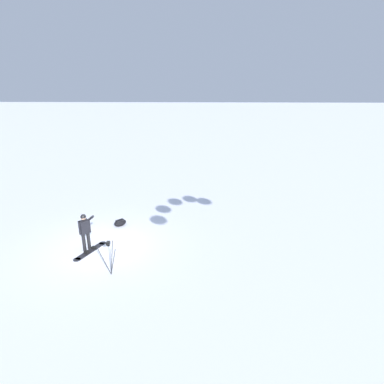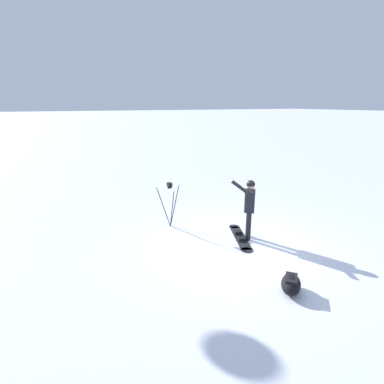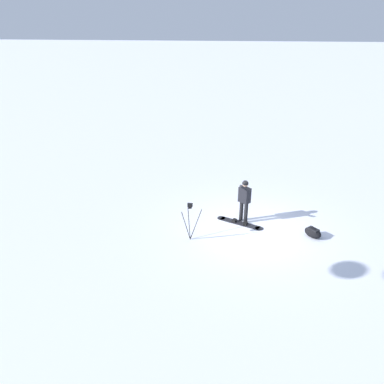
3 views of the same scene
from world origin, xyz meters
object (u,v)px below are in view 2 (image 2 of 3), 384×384
(snowboarder, at_px, (249,204))
(camera_tripod, at_px, (170,196))
(gear_bag_large, at_px, (291,284))
(snowboard, at_px, (240,237))

(snowboarder, height_order, camera_tripod, snowboarder)
(gear_bag_large, relative_size, camera_tripod, 0.52)
(snowboard, xyz_separation_m, gear_bag_large, (0.60, 2.51, 0.16))
(camera_tripod, bearing_deg, snowboard, 130.42)
(gear_bag_large, distance_m, camera_tripod, 4.28)
(snowboard, bearing_deg, gear_bag_large, 76.57)
(snowboard, relative_size, camera_tripod, 1.26)
(snowboarder, distance_m, camera_tripod, 2.33)
(snowboard, xyz_separation_m, camera_tripod, (1.38, -1.62, 0.94))
(gear_bag_large, height_order, camera_tripod, camera_tripod)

